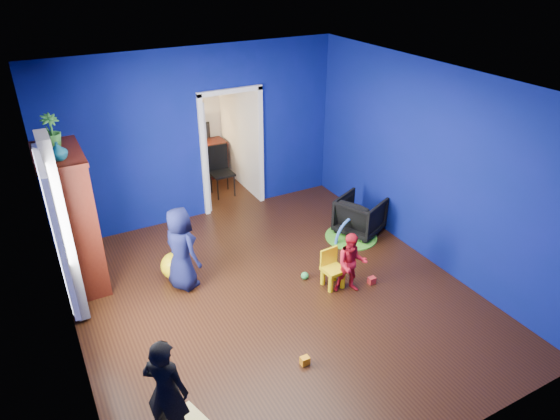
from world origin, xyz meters
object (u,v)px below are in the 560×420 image
crt_tv (74,217)px  study_desk (204,160)px  vase (58,151)px  kid_chair (333,271)px  child_black (166,391)px  play_mat (351,237)px  child_navy (181,249)px  tv_armoire (72,220)px  folding_chair (222,173)px  toddler_red (351,263)px  armchair (360,215)px  hopper_ball (175,266)px

crt_tv → study_desk: bearing=43.0°
vase → kid_chair: vase is taller
child_black → play_mat: (3.73, 2.25, -0.59)m
child_navy → study_desk: bearing=-46.9°
tv_armoire → kid_chair: bearing=-30.6°
kid_chair → folding_chair: 3.45m
toddler_red → vase: (-3.20, 1.71, 1.63)m
kid_chair → folding_chair: size_ratio=0.54×
vase → crt_tv: 1.10m
vase → tv_armoire: 1.13m
child_black → armchair: bearing=-106.8°
armchair → tv_armoire: 4.39m
tv_armoire → play_mat: tv_armoire is taller
study_desk → crt_tv: bearing=-137.0°
child_navy → folding_chair: child_navy is taller
kid_chair → folding_chair: bearing=90.0°
child_black → kid_chair: bearing=-112.1°
tv_armoire → vase: bearing=-90.0°
hopper_ball → kid_chair: bearing=-33.4°
play_mat → folding_chair: size_ratio=0.92×
armchair → vase: bearing=59.0°
crt_tv → vase: bearing=-97.6°
armchair → vase: (-4.27, 0.46, 1.76)m
vase → play_mat: size_ratio=0.27×
crt_tv → play_mat: (4.01, -0.85, -1.01)m
vase → child_black: bearing=-83.5°
vase → hopper_ball: (1.17, -0.26, -1.87)m
study_desk → tv_armoire: bearing=-137.4°
crt_tv → hopper_ball: crt_tv is taller
tv_armoire → crt_tv: (0.04, 0.00, 0.04)m
child_black → child_navy: 2.46m
vase → crt_tv: (0.04, 0.30, -1.05)m
kid_chair → folding_chair: folding_chair is taller
crt_tv → kid_chair: bearing=-30.9°
child_navy → crt_tv: 1.49m
child_navy → toddler_red: child_navy is taller
hopper_ball → play_mat: 2.91m
hopper_ball → folding_chair: (1.65, 2.20, 0.26)m
child_black → tv_armoire: 3.14m
vase → folding_chair: 3.78m
armchair → child_navy: 3.07m
kid_chair → play_mat: kid_chair is taller
armchair → child_black: size_ratio=0.58×
child_black → vase: (-0.32, 2.80, 1.47)m
armchair → vase: 4.64m
vase → folding_chair: (2.82, 1.93, -1.61)m
hopper_ball → armchair: bearing=-3.7°
vase → study_desk: 4.38m
child_black → play_mat: child_black is taller
tv_armoire → folding_chair: 3.30m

